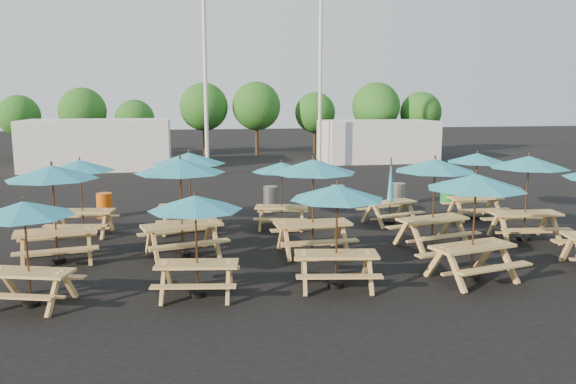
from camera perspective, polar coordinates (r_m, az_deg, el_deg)
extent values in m
plane|color=black|center=(16.20, 0.96, -4.70)|extent=(120.00, 120.00, 0.00)
cube|color=tan|center=(11.95, -24.84, -7.43)|extent=(1.74, 1.08, 0.05)
cube|color=tan|center=(11.54, -26.29, -9.48)|extent=(1.62, 0.69, 0.04)
cube|color=tan|center=(12.51, -23.33, -7.84)|extent=(1.62, 0.69, 0.04)
cylinder|color=black|center=(12.13, -24.63, -10.26)|extent=(0.33, 0.33, 0.09)
cylinder|color=brown|center=(11.85, -24.96, -5.71)|extent=(0.04, 0.04, 2.08)
cone|color=teal|center=(11.67, -25.26, -1.54)|extent=(2.32, 2.32, 0.29)
cube|color=tan|center=(14.77, -22.50, -3.72)|extent=(2.00, 1.06, 0.06)
cube|color=tan|center=(14.16, -22.50, -5.53)|extent=(1.91, 0.60, 0.04)
cube|color=tan|center=(15.51, -22.36, -4.26)|extent=(1.91, 0.60, 0.04)
cylinder|color=black|center=(14.94, -22.33, -6.43)|extent=(0.38, 0.38, 0.11)
cylinder|color=brown|center=(14.68, -22.61, -2.08)|extent=(0.05, 0.05, 2.42)
cone|color=teal|center=(14.52, -22.86, 1.87)|extent=(2.52, 2.52, 0.34)
cube|color=tan|center=(17.43, -20.14, -1.85)|extent=(1.84, 0.93, 0.06)
cube|color=tan|center=(16.89, -20.76, -3.21)|extent=(1.77, 0.50, 0.04)
cube|color=tan|center=(18.08, -19.46, -2.33)|extent=(1.77, 0.50, 0.04)
cylinder|color=black|center=(17.56, -20.02, -4.00)|extent=(0.35, 0.35, 0.10)
cylinder|color=brown|center=(17.36, -20.22, -0.55)|extent=(0.04, 0.04, 2.24)
cone|color=teal|center=(17.23, -20.39, 2.55)|extent=(2.28, 2.28, 0.31)
cube|color=tan|center=(11.52, -9.23, -7.24)|extent=(1.72, 0.88, 0.05)
cube|color=tan|center=(11.03, -9.61, -9.45)|extent=(1.66, 0.47, 0.04)
cube|color=tan|center=(12.16, -8.83, -7.62)|extent=(1.66, 0.47, 0.04)
cylinder|color=black|center=(11.71, -9.15, -10.19)|extent=(0.33, 0.33, 0.09)
cylinder|color=brown|center=(11.41, -9.28, -5.44)|extent=(0.04, 0.04, 2.10)
cone|color=teal|center=(11.22, -9.40, -1.06)|extent=(2.14, 2.14, 0.29)
cube|color=tan|center=(14.41, -10.72, -3.34)|extent=(2.10, 1.25, 0.07)
cube|color=tan|center=(13.81, -9.91, -5.23)|extent=(1.98, 0.77, 0.04)
cube|color=tan|center=(15.17, -11.38, -3.95)|extent=(1.98, 0.77, 0.04)
cylinder|color=black|center=(14.59, -10.63, -6.23)|extent=(0.39, 0.39, 0.11)
cylinder|color=brown|center=(14.32, -10.77, -1.59)|extent=(0.05, 0.05, 2.52)
cone|color=teal|center=(14.16, -10.91, 2.64)|extent=(2.76, 2.76, 0.35)
cube|color=tan|center=(17.06, -9.88, -1.44)|extent=(1.94, 0.87, 0.06)
cube|color=tan|center=(16.44, -10.01, -2.94)|extent=(1.91, 0.40, 0.04)
cube|color=tan|center=(17.79, -9.72, -1.99)|extent=(1.91, 0.40, 0.04)
cylinder|color=black|center=(17.21, -9.82, -3.82)|extent=(0.38, 0.38, 0.11)
cylinder|color=brown|center=(16.98, -9.92, -0.02)|extent=(0.05, 0.05, 2.42)
cone|color=teal|center=(16.85, -10.02, 3.41)|extent=(2.31, 2.31, 0.34)
cube|color=tan|center=(11.95, 4.92, -6.33)|extent=(1.83, 0.95, 0.06)
cube|color=tan|center=(11.42, 5.24, -8.55)|extent=(1.76, 0.52, 0.04)
cube|color=tan|center=(12.64, 4.60, -6.77)|extent=(1.76, 0.52, 0.04)
cylinder|color=black|center=(12.15, 4.88, -9.36)|extent=(0.35, 0.35, 0.10)
cylinder|color=brown|center=(11.85, 4.95, -4.48)|extent=(0.04, 0.04, 2.23)
cone|color=teal|center=(11.66, 5.01, 0.01)|extent=(2.29, 2.29, 0.31)
cube|color=tan|center=(14.45, 2.53, -3.20)|extent=(1.96, 0.83, 0.06)
cube|color=tan|center=(13.86, 3.29, -5.09)|extent=(1.95, 0.34, 0.04)
cube|color=tan|center=(15.19, 1.82, -3.78)|extent=(1.95, 0.34, 0.04)
cylinder|color=black|center=(14.63, 2.51, -6.04)|extent=(0.39, 0.39, 0.11)
cylinder|color=brown|center=(14.36, 2.54, -1.49)|extent=(0.05, 0.05, 2.47)
cone|color=teal|center=(14.20, 2.57, 2.65)|extent=(2.30, 2.30, 0.34)
cube|color=tan|center=(17.29, -0.65, -1.54)|extent=(1.72, 1.00, 0.05)
cube|color=tan|center=(16.76, -0.79, -2.80)|extent=(1.63, 0.60, 0.04)
cube|color=tan|center=(17.92, -0.52, -1.99)|extent=(1.63, 0.60, 0.04)
cylinder|color=black|center=(17.42, -0.65, -3.54)|extent=(0.32, 0.32, 0.09)
cylinder|color=brown|center=(17.22, -0.65, -0.33)|extent=(0.04, 0.04, 2.07)
cone|color=teal|center=(17.09, -0.66, 2.56)|extent=(2.24, 2.24, 0.29)
cube|color=tan|center=(12.98, 18.25, -5.26)|extent=(1.99, 1.15, 0.06)
cube|color=tan|center=(12.59, 20.29, -7.26)|extent=(1.88, 0.70, 0.04)
cube|color=tan|center=(13.55, 16.22, -5.86)|extent=(1.88, 0.70, 0.04)
cylinder|color=black|center=(13.18, 18.08, -8.28)|extent=(0.37, 0.37, 0.10)
cylinder|color=brown|center=(12.88, 18.34, -3.42)|extent=(0.05, 0.05, 2.39)
cone|color=teal|center=(12.71, 18.58, 1.02)|extent=(2.59, 2.59, 0.33)
cube|color=tan|center=(15.55, 14.49, -2.66)|extent=(2.02, 1.17, 0.06)
cube|color=tan|center=(15.09, 16.09, -4.28)|extent=(1.90, 0.71, 0.04)
cube|color=tan|center=(16.15, 12.91, -3.26)|extent=(1.90, 0.71, 0.04)
cylinder|color=black|center=(15.71, 14.38, -5.25)|extent=(0.38, 0.38, 0.11)
cylinder|color=brown|center=(15.46, 14.56, -1.10)|extent=(0.05, 0.05, 2.42)
cone|color=teal|center=(15.32, 14.72, 2.66)|extent=(2.62, 2.62, 0.34)
cube|color=tan|center=(18.20, 10.32, -1.05)|extent=(1.80, 1.11, 0.06)
cube|color=tan|center=(17.77, 11.50, -2.23)|extent=(1.68, 0.70, 0.04)
cube|color=tan|center=(18.73, 9.16, -1.56)|extent=(1.68, 0.70, 0.04)
cylinder|color=black|center=(18.33, 10.27, -3.03)|extent=(0.34, 0.34, 0.09)
cylinder|color=brown|center=(18.13, 10.36, 0.14)|extent=(0.04, 0.04, 2.15)
cone|color=teal|center=(18.08, 10.40, 1.31)|extent=(0.21, 0.21, 1.40)
cube|color=tan|center=(17.14, 22.96, -2.00)|extent=(1.96, 0.94, 0.06)
cube|color=tan|center=(16.60, 23.97, -3.50)|extent=(1.91, 0.47, 0.04)
cube|color=tan|center=(17.81, 21.90, -2.53)|extent=(1.91, 0.47, 0.04)
cylinder|color=black|center=(17.29, 22.81, -4.36)|extent=(0.38, 0.38, 0.11)
cylinder|color=brown|center=(17.07, 23.06, -0.58)|extent=(0.05, 0.05, 2.42)
cone|color=teal|center=(16.93, 23.28, 2.82)|extent=(2.39, 2.39, 0.34)
cube|color=tan|center=(19.65, 18.47, -0.55)|extent=(1.75, 0.70, 0.06)
cube|color=tan|center=(19.15, 19.32, -1.70)|extent=(1.74, 0.26, 0.04)
cube|color=tan|center=(20.26, 17.59, -1.02)|extent=(1.74, 0.26, 0.04)
cylinder|color=black|center=(19.77, 18.37, -2.45)|extent=(0.35, 0.35, 0.10)
cylinder|color=brown|center=(19.59, 18.53, 0.59)|extent=(0.04, 0.04, 2.22)
cone|color=teal|center=(19.48, 18.68, 3.32)|extent=(2.01, 2.01, 0.31)
cylinder|color=#DE560D|center=(19.91, -18.15, -1.29)|extent=(0.52, 0.52, 0.83)
cylinder|color=gray|center=(20.39, -1.81, -0.57)|extent=(0.52, 0.52, 0.83)
cylinder|color=gray|center=(20.67, 5.08, -0.47)|extent=(0.52, 0.52, 0.83)
cylinder|color=gray|center=(21.52, 11.10, -0.22)|extent=(0.52, 0.52, 0.83)
cylinder|color=#198B2E|center=(22.37, 15.87, -0.04)|extent=(0.52, 0.52, 0.83)
cylinder|color=silver|center=(29.50, -8.44, 13.31)|extent=(0.20, 0.20, 12.00)
cylinder|color=silver|center=(32.37, 3.31, 13.04)|extent=(0.20, 0.20, 12.00)
cube|color=silver|center=(33.86, -18.72, 4.61)|extent=(8.00, 4.00, 2.80)
cube|color=silver|center=(36.56, 9.02, 5.15)|extent=(7.00, 4.00, 2.60)
cylinder|color=#382314|center=(42.22, -25.48, 4.45)|extent=(0.24, 0.24, 1.92)
sphere|color=#1E5919|center=(42.13, -25.66, 7.00)|extent=(2.80, 2.80, 2.80)
cylinder|color=#382314|center=(39.97, -19.98, 4.73)|extent=(0.24, 0.24, 2.14)
sphere|color=#1E5919|center=(39.88, -20.14, 7.72)|extent=(3.11, 3.11, 3.11)
cylinder|color=#382314|center=(39.32, -15.18, 4.64)|extent=(0.24, 0.24, 1.78)
sphere|color=#1E5919|center=(39.22, -15.29, 7.17)|extent=(2.59, 2.59, 2.59)
cylinder|color=#382314|center=(40.24, -8.46, 5.34)|extent=(0.24, 0.24, 2.31)
sphere|color=#1E5919|center=(40.15, -8.54, 8.56)|extent=(3.36, 3.36, 3.36)
cylinder|color=#382314|center=(40.07, -3.19, 5.44)|extent=(0.24, 0.24, 2.35)
sphere|color=#1E5919|center=(39.98, -3.22, 8.72)|extent=(3.41, 3.41, 3.41)
cylinder|color=#382314|center=(41.25, 2.74, 5.33)|extent=(0.24, 0.24, 2.02)
sphere|color=#1E5919|center=(41.16, 2.76, 8.07)|extent=(2.94, 2.94, 2.94)
cylinder|color=#382314|center=(40.65, 8.85, 5.38)|extent=(0.24, 0.24, 2.32)
sphere|color=#1E5919|center=(40.55, 8.93, 8.58)|extent=(3.38, 3.38, 3.38)
cylinder|color=#382314|center=(41.92, 13.24, 5.16)|extent=(0.24, 0.24, 2.03)
sphere|color=#1E5919|center=(41.82, 13.34, 7.87)|extent=(2.95, 2.95, 2.95)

